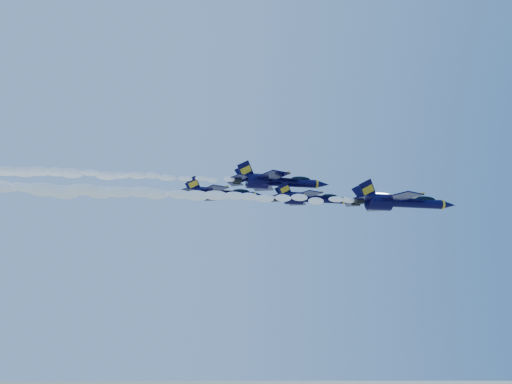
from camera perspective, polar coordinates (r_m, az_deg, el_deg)
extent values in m
cylinder|color=black|center=(87.53, 17.77, -1.25)|extent=(9.46, 1.58, 1.58)
ellipsoid|color=black|center=(84.49, 13.85, -1.11)|extent=(1.64, 2.84, 6.73)
cone|color=black|center=(90.67, 21.13, -1.39)|extent=(2.73, 1.58, 1.58)
cylinder|color=yellow|center=(90.00, 20.45, -1.36)|extent=(0.37, 1.64, 1.64)
ellipsoid|color=black|center=(88.58, 18.74, -0.79)|extent=(3.79, 1.23, 1.04)
cube|color=yellow|center=(88.52, 18.75, -0.99)|extent=(4.42, 1.05, 0.19)
cube|color=black|center=(81.69, 16.30, -0.49)|extent=(5.64, 6.68, 0.19)
cube|color=black|center=(89.01, 13.79, -1.71)|extent=(5.64, 6.68, 0.19)
cube|color=yellow|center=(82.41, 17.20, -0.47)|extent=(2.54, 5.27, 0.11)
cube|color=yellow|center=(89.67, 14.64, -1.67)|extent=(2.54, 5.27, 0.11)
cube|color=black|center=(82.91, 12.67, 0.22)|extent=(3.43, 1.08, 3.69)
cube|color=black|center=(84.86, 12.06, -0.13)|extent=(3.43, 1.08, 3.69)
cylinder|color=black|center=(82.36, 11.74, -0.94)|extent=(1.26, 1.16, 1.16)
cylinder|color=black|center=(83.58, 11.37, -1.14)|extent=(1.26, 1.16, 1.16)
cube|color=yellow|center=(86.21, 15.90, -0.63)|extent=(11.57, 0.37, 0.08)
ellipsoid|color=white|center=(76.61, -6.28, -0.40)|extent=(50.03, 2.20, 1.98)
cylinder|color=black|center=(93.84, 7.59, -0.84)|extent=(7.90, 1.32, 1.32)
ellipsoid|color=black|center=(92.17, 4.34, -0.72)|extent=(1.37, 2.37, 5.62)
cone|color=black|center=(95.62, 10.47, -0.98)|extent=(2.28, 1.32, 1.32)
cylinder|color=yellow|center=(95.23, 9.88, -0.95)|extent=(0.31, 1.37, 1.37)
ellipsoid|color=black|center=(94.48, 8.43, -0.49)|extent=(3.16, 1.03, 0.87)
cube|color=yellow|center=(94.42, 8.44, -0.65)|extent=(3.69, 0.88, 0.16)
cube|color=black|center=(89.36, 5.94, -0.24)|extent=(4.70, 5.58, 0.16)
cube|color=black|center=(95.90, 4.67, -1.20)|extent=(4.70, 5.58, 0.16)
cube|color=yellow|center=(89.76, 6.68, -0.23)|extent=(2.12, 4.40, 0.09)
cube|color=yellow|center=(96.27, 5.37, -1.18)|extent=(2.12, 4.40, 0.09)
cube|color=black|center=(91.12, 3.32, 0.30)|extent=(2.86, 0.90, 3.08)
cube|color=black|center=(92.84, 3.03, 0.03)|extent=(2.86, 0.90, 3.08)
cylinder|color=black|center=(90.83, 2.58, -0.58)|extent=(1.05, 0.97, 0.97)
cylinder|color=black|center=(91.91, 2.40, -0.74)|extent=(1.05, 0.97, 0.97)
cube|color=yellow|center=(93.17, 6.05, -0.36)|extent=(9.65, 0.31, 0.07)
ellipsoid|color=white|center=(88.68, -13.66, -0.06)|extent=(50.03, 1.83, 1.65)
cylinder|color=black|center=(95.19, 4.08, 1.06)|extent=(9.63, 1.61, 1.61)
ellipsoid|color=black|center=(93.61, 0.11, 1.25)|extent=(1.67, 2.89, 6.85)
cone|color=black|center=(97.03, 7.61, 0.87)|extent=(2.78, 1.61, 1.61)
cylinder|color=yellow|center=(96.62, 6.89, 0.91)|extent=(0.37, 1.67, 1.67)
ellipsoid|color=black|center=(95.90, 5.12, 1.47)|extent=(3.85, 1.25, 1.06)
cube|color=yellow|center=(95.81, 5.12, 1.28)|extent=(4.50, 1.07, 0.19)
cube|color=black|center=(90.00, 1.87, 1.90)|extent=(5.74, 6.80, 0.19)
cube|color=black|center=(98.06, 0.69, 0.59)|extent=(5.74, 6.80, 0.19)
cube|color=yellow|center=(90.39, 2.79, 1.92)|extent=(2.58, 5.36, 0.11)
cube|color=yellow|center=(98.41, 1.54, 0.60)|extent=(2.58, 5.36, 0.11)
cube|color=black|center=(92.55, -1.18, 2.49)|extent=(3.49, 1.10, 3.75)
cube|color=black|center=(94.67, -1.43, 2.12)|extent=(3.49, 1.10, 3.75)
cylinder|color=black|center=(92.26, -2.08, 1.45)|extent=(1.28, 1.18, 1.18)
cylinder|color=black|center=(93.58, -2.23, 1.23)|extent=(1.28, 1.18, 1.18)
cube|color=yellow|center=(94.60, 2.20, 1.65)|extent=(11.77, 0.37, 0.09)
ellipsoid|color=white|center=(92.27, -18.01, 1.95)|extent=(50.03, 2.24, 2.01)
cylinder|color=black|center=(104.15, -2.63, -0.28)|extent=(8.91, 1.48, 1.48)
ellipsoid|color=black|center=(103.37, -6.05, -0.14)|extent=(1.54, 2.67, 6.34)
cone|color=black|center=(105.19, 0.46, -0.43)|extent=(2.57, 1.48, 1.48)
cylinder|color=yellow|center=(104.95, -0.18, -0.40)|extent=(0.35, 1.54, 1.54)
ellipsoid|color=black|center=(104.60, -1.72, 0.07)|extent=(3.56, 1.16, 0.98)
cube|color=yellow|center=(104.53, -1.72, -0.08)|extent=(4.16, 0.99, 0.18)
cube|color=black|center=(99.74, -4.79, 0.36)|extent=(5.31, 6.29, 0.18)
cube|color=black|center=(107.39, -5.32, -0.64)|extent=(5.31, 6.29, 0.18)
cube|color=yellow|center=(99.94, -4.00, 0.38)|extent=(2.39, 4.96, 0.10)
cube|color=yellow|center=(107.57, -4.58, -0.63)|extent=(2.39, 4.96, 0.10)
cube|color=black|center=(102.55, -7.17, 0.89)|extent=(3.22, 1.02, 3.47)
cube|color=black|center=(104.56, -7.27, 0.60)|extent=(3.22, 1.02, 3.47)
cylinder|color=black|center=(102.46, -7.94, 0.01)|extent=(1.19, 1.09, 1.09)
cylinder|color=black|center=(103.71, -7.99, -0.16)|extent=(1.19, 1.09, 1.09)
cube|color=yellow|center=(103.92, -4.24, 0.21)|extent=(10.89, 0.35, 0.08)
ellipsoid|color=white|center=(104.62, -22.04, 0.46)|extent=(50.03, 2.07, 1.86)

